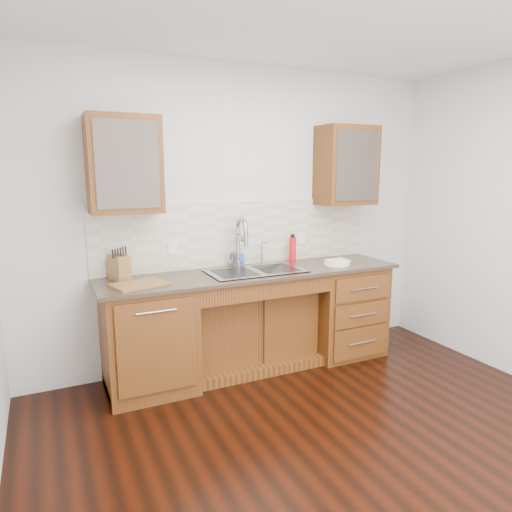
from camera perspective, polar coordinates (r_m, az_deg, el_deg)
name	(u,v)px	position (r m, az deg, el deg)	size (l,w,h in m)	color
ground	(349,461)	(3.26, 11.51, -23.85)	(4.00, 3.50, 0.10)	black
wall_back	(238,217)	(4.28, -2.29, 4.86)	(4.00, 0.10, 2.70)	silver
base_cabinet_left	(149,338)	(3.87, -13.29, -9.93)	(0.70, 0.62, 0.88)	#593014
base_cabinet_center	(250,328)	(4.26, -0.75, -8.99)	(1.20, 0.44, 0.70)	#593014
base_cabinet_right	(341,308)	(4.61, 10.59, -6.43)	(0.70, 0.62, 0.88)	#593014
countertop	(255,273)	(4.01, -0.15, -2.11)	(2.70, 0.65, 0.03)	#84705B
backsplash	(241,233)	(4.24, -1.95, 2.84)	(2.70, 0.02, 0.59)	beige
sink	(256,281)	(4.02, -0.06, -3.13)	(0.84, 0.46, 0.19)	#9E9EA5
faucet	(238,246)	(4.14, -2.29, 1.30)	(0.04, 0.04, 0.40)	#999993
filter_tap	(262,252)	(4.26, 0.76, 0.50)	(0.02, 0.02, 0.24)	#999993
upper_cabinet_left	(124,165)	(3.75, -16.19, 10.89)	(0.55, 0.34, 0.75)	#593014
upper_cabinet_right	(346,166)	(4.58, 11.20, 11.01)	(0.55, 0.34, 0.75)	#593014
outlet_left	(173,248)	(4.03, -10.39, 1.03)	(0.08, 0.01, 0.12)	white
outlet_right	(301,238)	(4.53, 5.70, 2.22)	(0.08, 0.01, 0.12)	white
soap_bottle	(239,257)	(4.21, -2.16, -0.16)	(0.07, 0.08, 0.17)	blue
water_bottle	(293,250)	(4.38, 4.59, 0.77)	(0.07, 0.07, 0.24)	red
plate	(337,264)	(4.32, 10.05, -1.05)	(0.24, 0.24, 0.01)	silver
dish_towel	(337,261)	(4.36, 10.15, -0.64)	(0.19, 0.14, 0.03)	white
knife_block	(119,267)	(3.84, -16.71, -1.38)	(0.11, 0.18, 0.20)	#A67535
cutting_board	(139,284)	(3.63, -14.37, -3.45)	(0.40, 0.28, 0.02)	olive
cup_left_a	(115,172)	(3.74, -17.16, 10.00)	(0.12, 0.12, 0.09)	silver
cup_left_b	(140,172)	(3.77, -14.28, 10.18)	(0.10, 0.10, 0.10)	silver
cup_right_a	(337,171)	(4.53, 10.15, 10.45)	(0.13, 0.13, 0.11)	silver
cup_right_b	(355,172)	(4.65, 12.31, 10.24)	(0.09, 0.09, 0.08)	silver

